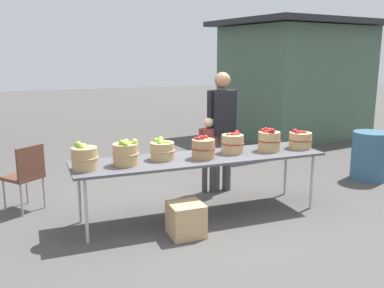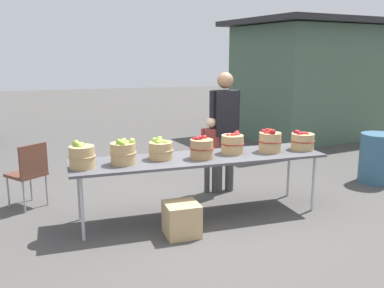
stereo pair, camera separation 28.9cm
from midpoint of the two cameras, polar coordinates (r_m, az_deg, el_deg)
name	(u,v)px [view 1 (the left image)]	position (r m, az deg, el deg)	size (l,w,h in m)	color
ground_plane	(201,215)	(5.36, -0.39, -9.57)	(40.00, 40.00, 0.00)	#474442
market_table	(201,160)	(5.13, -0.40, -2.13)	(3.10, 0.76, 0.75)	#4C4C51
apple_basket_green_0	(84,157)	(4.73, -16.06, -1.76)	(0.30, 0.30, 0.30)	tan
apple_basket_green_1	(126,153)	(4.81, -10.66, -1.24)	(0.30, 0.30, 0.30)	tan
apple_basket_green_2	(162,150)	(5.01, -5.69, -0.78)	(0.30, 0.30, 0.26)	tan
apple_basket_red_0	(203,148)	(5.03, -0.11, -0.56)	(0.29, 0.29, 0.28)	#A87F51
apple_basket_red_1	(233,143)	(5.32, 3.98, 0.14)	(0.30, 0.30, 0.28)	tan
apple_basket_red_2	(269,140)	(5.49, 8.89, 0.50)	(0.30, 0.30, 0.31)	tan
apple_basket_red_3	(300,139)	(5.72, 13.02, 0.60)	(0.31, 0.31, 0.25)	tan
vendor_adult	(222,122)	(6.02, 2.69, 2.93)	(0.46, 0.24, 1.73)	#3F3F3F
child_customer	(209,149)	(6.02, 0.90, -0.64)	(0.29, 0.18, 1.11)	#3F3F3F
food_kiosk	(295,78)	(10.64, 13.05, 8.63)	(3.93, 3.44, 2.74)	#47604C
folding_chair	(26,173)	(5.79, -22.89, -3.59)	(0.56, 0.56, 0.86)	brown
trash_barrel	(370,156)	(7.23, 21.86, -1.49)	(0.56, 0.56, 0.77)	#335972
produce_crate	(186,219)	(4.74, -2.60, -10.16)	(0.37, 0.37, 0.37)	tan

